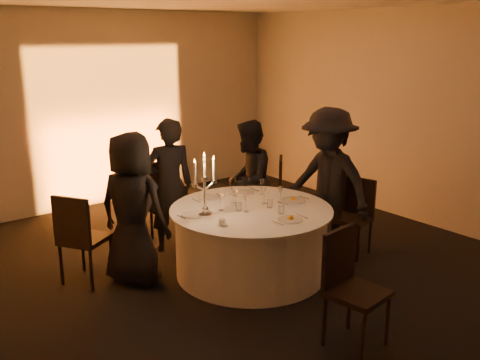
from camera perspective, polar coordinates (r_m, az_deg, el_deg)
floor at (r=6.18m, az=1.16°, el=-9.82°), size 7.00×7.00×0.00m
wall_back at (r=8.67m, az=-13.71°, el=7.42°), size 7.00×0.00×7.00m
wall_right at (r=7.93m, az=18.36°, el=6.38°), size 0.00×7.00×7.00m
uplighter_fixture at (r=8.71m, az=-12.28°, el=-2.24°), size 0.25×0.12×0.10m
banquet_table at (r=6.03m, az=1.18°, el=-6.51°), size 1.80×1.80×0.77m
chair_left at (r=5.95m, az=-16.74°, el=-5.55°), size 0.61×0.61×1.01m
chair_back_left at (r=7.21m, az=-8.46°, el=-1.29°), size 0.49×0.49×1.04m
chair_back_right at (r=7.48m, az=3.46°, el=-0.81°), size 0.60×0.60×0.98m
chair_right at (r=6.70m, az=12.16°, el=-3.34°), size 0.49×0.49×0.93m
chair_front at (r=4.75m, az=11.60°, el=-10.49°), size 0.51×0.51×1.03m
guest_left at (r=5.79m, az=-11.42°, el=-3.06°), size 0.85×0.97×1.66m
guest_back_left at (r=6.61m, az=-7.54°, el=-0.56°), size 0.70×0.55×1.67m
guest_back_right at (r=7.01m, az=0.91°, el=0.05°), size 0.96×0.93×1.56m
guest_right at (r=6.48m, az=9.36°, el=-0.30°), size 0.81×1.24×1.81m
plate_left at (r=5.71m, az=-4.81°, el=-3.63°), size 0.36×0.29×0.01m
plate_back_left at (r=6.26m, az=-3.40°, el=-1.89°), size 0.35×0.25×0.01m
plate_back_right at (r=6.46m, az=0.43°, el=-1.32°), size 0.36×0.25×0.01m
plate_right at (r=6.18m, az=5.71°, el=-2.07°), size 0.36×0.28×0.08m
plate_front at (r=5.54m, az=5.37°, el=-4.12°), size 0.35×0.26×0.08m
coffee_cup at (r=5.38m, az=-1.91°, el=-4.55°), size 0.11×0.11×0.07m
candelabra at (r=5.58m, az=-3.77°, el=-1.52°), size 0.29×0.14×0.70m
wine_glass_a at (r=5.79m, az=-2.06°, el=-1.96°), size 0.07×0.07×0.19m
wine_glass_b at (r=5.94m, az=-0.51°, el=-1.49°), size 0.07×0.07×0.19m
wine_glass_c at (r=5.73m, az=0.69°, el=-2.12°), size 0.07×0.07×0.19m
wine_glass_d at (r=6.03m, az=-0.73°, el=-1.23°), size 0.07×0.07×0.19m
wine_glass_e at (r=6.35m, az=2.33°, el=-0.39°), size 0.07×0.07×0.19m
wine_glass_f at (r=6.06m, az=4.33°, el=-1.21°), size 0.07×0.07×0.19m
wine_glass_g at (r=6.02m, az=2.59°, el=-1.29°), size 0.07×0.07×0.19m
tumbler_a at (r=5.72m, az=4.43°, el=-3.18°), size 0.07×0.07×0.09m
tumbler_b at (r=5.80m, az=-0.15°, el=-2.86°), size 0.07×0.07×0.09m
tumbler_c at (r=5.92m, az=3.19°, el=-2.52°), size 0.07×0.07×0.09m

